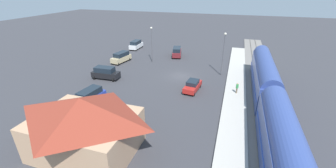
{
  "coord_description": "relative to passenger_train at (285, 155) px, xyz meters",
  "views": [
    {
      "loc": [
        -8.98,
        35.98,
        15.38
      ],
      "look_at": [
        0.46,
        6.17,
        1.0
      ],
      "focal_mm": 22.89,
      "sensor_mm": 36.0,
      "label": 1
    }
  ],
  "objects": [
    {
      "name": "light_pole_lot_center",
      "position": [
        21.93,
        -26.25,
        1.97
      ],
      "size": [
        0.44,
        0.44,
        7.65
      ],
      "color": "#515156",
      "rests_on": "ground"
    },
    {
      "name": "light_pole_near_platform",
      "position": [
        6.8,
        -23.17,
        2.14
      ],
      "size": [
        0.44,
        0.44,
        7.97
      ],
      "color": "#515156",
      "rests_on": "ground"
    },
    {
      "name": "suv_white",
      "position": [
        30.05,
        -35.23,
        -1.71
      ],
      "size": [
        1.99,
        4.91,
        2.22
      ],
      "color": "white",
      "rests_on": "ground"
    },
    {
      "name": "suv_maroon",
      "position": [
        17.88,
        -31.94,
        -1.71
      ],
      "size": [
        3.01,
        5.21,
        2.22
      ],
      "color": "maroon",
      "rests_on": "ground"
    },
    {
      "name": "station_building",
      "position": [
        18.0,
        1.64,
        0.28
      ],
      "size": [
        10.47,
        7.92,
        6.02
      ],
      "color": "tan",
      "rests_on": "ground"
    },
    {
      "name": "railway_track",
      "position": [
        -0.0,
        -20.36,
        -2.76
      ],
      "size": [
        4.8,
        70.0,
        0.3
      ],
      "color": "slate",
      "rests_on": "ground"
    },
    {
      "name": "pedestrian_on_platform",
      "position": [
        3.84,
        -15.66,
        -1.58
      ],
      "size": [
        0.36,
        0.36,
        1.71
      ],
      "color": "brown",
      "rests_on": "platform"
    },
    {
      "name": "ground_plane",
      "position": [
        14.0,
        -20.36,
        -2.86
      ],
      "size": [
        200.0,
        200.0,
        0.0
      ],
      "primitive_type": "plane",
      "color": "#38383D"
    },
    {
      "name": "sedan_red",
      "position": [
        10.61,
        -15.09,
        -1.98
      ],
      "size": [
        2.33,
        4.68,
        1.74
      ],
      "color": "red",
      "rests_on": "ground"
    },
    {
      "name": "platform",
      "position": [
        4.0,
        -20.36,
        -2.71
      ],
      "size": [
        3.2,
        46.0,
        0.3
      ],
      "color": "#B7B2A8",
      "rests_on": "ground"
    },
    {
      "name": "suv_blue",
      "position": [
        23.63,
        -6.44,
        -1.71
      ],
      "size": [
        2.55,
        5.1,
        2.22
      ],
      "color": "#283D9E",
      "rests_on": "ground"
    },
    {
      "name": "suv_tan",
      "position": [
        28.44,
        -24.25,
        -1.71
      ],
      "size": [
        2.8,
        5.17,
        2.22
      ],
      "color": "#C6B284",
      "rests_on": "ground"
    },
    {
      "name": "passenger_train",
      "position": [
        0.0,
        0.0,
        0.0
      ],
      "size": [
        2.93,
        55.36,
        4.98
      ],
      "color": "#33478C",
      "rests_on": "railway_track"
    },
    {
      "name": "suv_black",
      "position": [
        26.58,
        -15.12,
        -1.71
      ],
      "size": [
        4.98,
        2.55,
        2.22
      ],
      "color": "black",
      "rests_on": "ground"
    }
  ]
}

